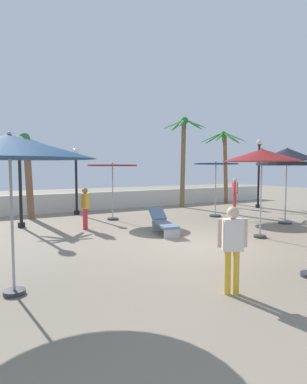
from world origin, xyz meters
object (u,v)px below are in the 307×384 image
object	(u,v)px
lamp_post_0	(259,170)
guest_2	(85,204)
patio_umbrella_3	(287,155)
patio_umbrella_5	(262,156)
palm_tree_0	(183,150)
lamp_post_1	(20,165)
patio_umbrella_1	(216,169)
lamp_post_2	(76,179)
lounge_chair_1	(163,222)
guest_3	(232,242)
palm_tree_3	(27,164)
patio_umbrella_4	(112,169)
guest_0	(235,190)
patio_umbrella_0	(10,147)
palm_tree_1	(225,156)

from	to	relation	value
lamp_post_0	guest_2	bearing A→B (deg)	-172.95
patio_umbrella_3	patio_umbrella_5	distance (m)	3.34
palm_tree_0	lamp_post_1	world-z (taller)	palm_tree_0
patio_umbrella_1	lamp_post_1	size ratio (longest dim) A/B	0.74
palm_tree_0	lamp_post_1	distance (m)	9.60
lamp_post_2	lounge_chair_1	bearing A→B (deg)	-77.94
patio_umbrella_1	guest_3	world-z (taller)	patio_umbrella_1
guest_3	patio_umbrella_3	bearing A→B (deg)	31.79
palm_tree_3	lamp_post_1	bearing A→B (deg)	-105.92
lamp_post_2	guest_3	xyz separation A→B (m)	(-0.51, -11.49, -0.78)
patio_umbrella_4	guest_0	size ratio (longest dim) A/B	1.50
patio_umbrella_4	lounge_chair_1	world-z (taller)	patio_umbrella_4
lamp_post_2	patio_umbrella_5	bearing A→B (deg)	-65.76
palm_tree_0	patio_umbrella_0	bearing A→B (deg)	-138.06
patio_umbrella_1	patio_umbrella_4	xyz separation A→B (m)	(-4.62, 1.58, -0.02)
patio_umbrella_1	guest_0	size ratio (longest dim) A/B	1.55
palm_tree_1	guest_0	bearing A→B (deg)	-116.70
patio_umbrella_3	lamp_post_1	size ratio (longest dim) A/B	0.89
palm_tree_1	palm_tree_3	size ratio (longest dim) A/B	1.20
patio_umbrella_3	palm_tree_0	size ratio (longest dim) A/B	0.60
patio_umbrella_5	guest_0	bearing A→B (deg)	51.82
lamp_post_1	patio_umbrella_0	bearing A→B (deg)	-98.74
lamp_post_2	guest_2	xyz separation A→B (m)	(-0.86, -3.99, -0.81)
patio_umbrella_0	palm_tree_3	distance (m)	9.33
lamp_post_2	guest_0	xyz separation A→B (m)	(8.79, -1.94, -0.72)
guest_2	patio_umbrella_5	bearing A→B (deg)	-43.33
patio_umbrella_3	lamp_post_1	distance (m)	10.75
guest_0	lounge_chair_1	bearing A→B (deg)	-150.85
palm_tree_3	lamp_post_0	world-z (taller)	lamp_post_0
patio_umbrella_4	lamp_post_0	world-z (taller)	lamp_post_0
patio_umbrella_4	lamp_post_1	distance (m)	3.85
patio_umbrella_3	guest_0	distance (m)	5.70
palm_tree_0	guest_2	distance (m)	8.55
patio_umbrella_0	palm_tree_1	size ratio (longest dim) A/B	0.66
patio_umbrella_3	patio_umbrella_4	bearing A→B (deg)	142.16
patio_umbrella_3	guest_3	distance (m)	8.80
patio_umbrella_1	patio_umbrella_5	size ratio (longest dim) A/B	0.88
patio_umbrella_3	palm_tree_3	bearing A→B (deg)	143.92
lamp_post_1	patio_umbrella_1	bearing A→B (deg)	-10.86
patio_umbrella_4	lounge_chair_1	size ratio (longest dim) A/B	1.33
patio_umbrella_1	lounge_chair_1	bearing A→B (deg)	-153.43
palm_tree_0	lamp_post_2	size ratio (longest dim) A/B	1.61
palm_tree_1	guest_3	xyz separation A→B (m)	(-10.33, -11.60, -2.10)
patio_umbrella_3	palm_tree_3	world-z (taller)	palm_tree_3
patio_umbrella_4	lamp_post_0	distance (m)	9.02
lounge_chair_1	patio_umbrella_3	bearing A→B (deg)	-8.77
palm_tree_3	guest_0	bearing A→B (deg)	-8.34
patio_umbrella_0	lamp_post_1	world-z (taller)	lamp_post_1
patio_umbrella_5	lamp_post_1	world-z (taller)	lamp_post_1
patio_umbrella_3	lamp_post_1	xyz separation A→B (m)	(-9.71, 4.60, -0.43)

